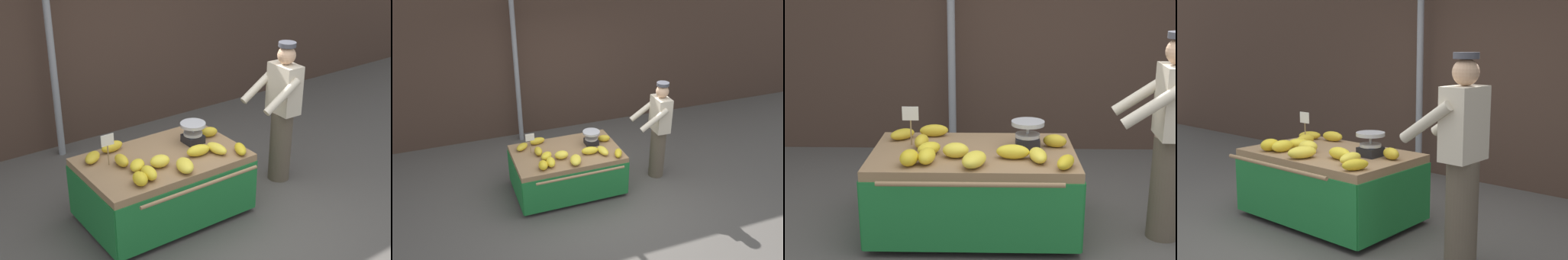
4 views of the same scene
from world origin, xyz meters
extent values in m
plane|color=#514C47|center=(0.00, 0.00, 0.00)|extent=(60.00, 60.00, 0.00)
cube|color=#473328|center=(0.00, 2.84, 1.71)|extent=(16.00, 0.24, 3.41)
cylinder|color=gray|center=(-0.81, 2.48, 1.64)|extent=(0.09, 0.09, 3.28)
cube|color=#93704C|center=(-0.49, 0.45, 0.67)|extent=(1.70, 1.07, 0.08)
cylinder|color=black|center=(-1.25, 0.45, 0.33)|extent=(0.05, 0.66, 0.66)
cylinder|color=#B7B7BC|center=(-1.28, 0.45, 0.33)|extent=(0.01, 0.12, 0.12)
cylinder|color=black|center=(0.28, 0.45, 0.33)|extent=(0.05, 0.66, 0.66)
cylinder|color=#B7B7BC|center=(0.31, 0.45, 0.33)|extent=(0.01, 0.12, 0.12)
cylinder|color=#4C4742|center=(-0.49, 0.91, 0.32)|extent=(0.05, 0.05, 0.63)
cube|color=#1E7233|center=(-0.49, -0.08, 0.35)|extent=(1.70, 0.02, 0.57)
cube|color=#1E7233|center=(-0.49, 0.99, 0.35)|extent=(1.70, 0.02, 0.57)
cube|color=#1E7233|center=(-1.33, 0.45, 0.35)|extent=(0.02, 1.07, 0.57)
cube|color=#1E7233|center=(0.36, 0.45, 0.35)|extent=(0.02, 1.07, 0.57)
cylinder|color=#93704C|center=(-0.49, -0.26, 0.69)|extent=(1.36, 0.04, 0.04)
cube|color=black|center=(-0.03, 0.55, 0.76)|extent=(0.20, 0.20, 0.09)
cylinder|color=#B7B7BC|center=(-0.03, 0.55, 0.86)|extent=(0.02, 0.02, 0.11)
cylinder|color=#B7B7BC|center=(-0.03, 0.55, 0.93)|extent=(0.28, 0.28, 0.03)
cylinder|color=#B7B7BC|center=(-0.03, 0.55, 0.82)|extent=(0.21, 0.21, 0.03)
cylinder|color=#997A51|center=(-1.03, 0.61, 0.82)|extent=(0.01, 0.01, 0.22)
cube|color=white|center=(-1.03, 0.61, 0.99)|extent=(0.14, 0.01, 0.12)
ellipsoid|color=gold|center=(-0.86, 0.86, 0.77)|extent=(0.27, 0.15, 0.11)
ellipsoid|color=gold|center=(-0.97, 0.08, 0.77)|extent=(0.17, 0.22, 0.13)
ellipsoid|color=gold|center=(-0.93, 0.52, 0.77)|extent=(0.13, 0.23, 0.11)
ellipsoid|color=yellow|center=(-0.85, 0.35, 0.76)|extent=(0.25, 0.25, 0.10)
ellipsoid|color=yellow|center=(-0.62, 0.28, 0.77)|extent=(0.21, 0.17, 0.12)
ellipsoid|color=yellow|center=(-0.16, 0.26, 0.77)|extent=(0.28, 0.16, 0.12)
ellipsoid|color=yellow|center=(-0.84, 0.13, 0.77)|extent=(0.15, 0.25, 0.12)
ellipsoid|color=yellow|center=(-0.47, 0.06, 0.77)|extent=(0.25, 0.32, 0.12)
ellipsoid|color=gold|center=(0.21, 0.57, 0.77)|extent=(0.22, 0.16, 0.11)
ellipsoid|color=yellow|center=(0.03, 0.20, 0.76)|extent=(0.16, 0.29, 0.10)
ellipsoid|color=gold|center=(0.23, 0.04, 0.76)|extent=(0.20, 0.27, 0.10)
ellipsoid|color=gold|center=(-1.13, 0.77, 0.76)|extent=(0.27, 0.27, 0.09)
cylinder|color=brown|center=(1.11, 0.34, 0.44)|extent=(0.26, 0.26, 0.88)
cube|color=beige|center=(1.11, 0.34, 1.17)|extent=(0.25, 0.39, 0.58)
cylinder|color=beige|center=(0.88, 0.14, 1.18)|extent=(0.48, 0.11, 0.37)
cylinder|color=beige|center=(0.90, 0.56, 1.18)|extent=(0.48, 0.11, 0.37)
camera|label=1|loc=(-3.22, -4.03, 3.41)|focal=51.68mm
camera|label=2|loc=(-2.21, -5.14, 4.01)|focal=38.71mm
camera|label=3|loc=(-0.33, -3.84, 2.12)|focal=49.64mm
camera|label=4|loc=(3.00, -2.99, 1.75)|focal=45.47mm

